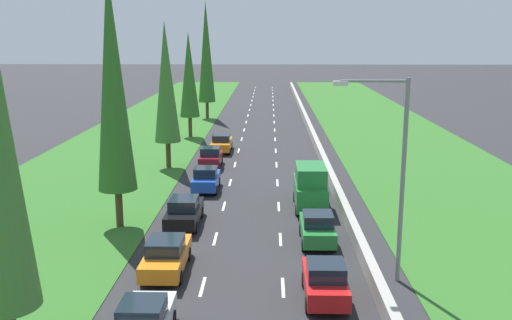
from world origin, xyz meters
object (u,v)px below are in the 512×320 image
Objects in this scene: blue_hatchback_left_lane at (206,179)px; orange_sedan_left_lane_seventh at (221,143)px; maroon_hatchback_left_lane at (211,157)px; poplar_tree_fourth at (189,75)px; red_hatchback_right_lane_third at (325,281)px; street_light_mast at (395,166)px; poplar_tree_second at (112,81)px; black_sedan_left_lane at (184,211)px; orange_sedan_left_lane at (166,255)px; green_van_right_lane at (310,187)px; poplar_tree_fifth at (206,52)px; green_hatchback_right_lane at (317,228)px; poplar_tree_third at (166,83)px.

blue_hatchback_left_lane is 0.87× the size of orange_sedan_left_lane_seventh.
maroon_hatchback_left_lane is 0.87× the size of orange_sedan_left_lane_seventh.
red_hatchback_right_lane_third is at bearing -74.38° from poplar_tree_fourth.
poplar_tree_second is at bearing 153.01° from street_light_mast.
poplar_tree_fourth is (-3.61, 14.30, 5.73)m from maroon_hatchback_left_lane.
black_sedan_left_lane is at bearing 127.36° from red_hatchback_right_lane_third.
orange_sedan_left_lane is 1.15× the size of maroon_hatchback_left_lane.
green_van_right_lane is (0.27, 12.78, 0.56)m from red_hatchback_right_lane_third.
poplar_tree_fifth is (-3.20, 42.74, 7.69)m from black_sedan_left_lane.
poplar_tree_fourth is at bearing 89.82° from poplar_tree_second.
poplar_tree_second is at bearing -90.61° from poplar_tree_fifth.
maroon_hatchback_left_lane is (-7.35, 17.52, 0.00)m from green_hatchback_right_lane.
poplar_tree_fourth is at bearing 105.62° from red_hatchback_right_lane_third.
orange_sedan_left_lane_seventh is at bearing 88.89° from black_sedan_left_lane.
orange_sedan_left_lane is 12.46m from green_van_right_lane.
street_light_mast is at bearing -69.23° from poplar_tree_fourth.
poplar_tree_second reaches higher than orange_sedan_left_lane_seventh.
street_light_mast is (3.07, 1.99, 4.40)m from red_hatchback_right_lane_third.
red_hatchback_right_lane_third is at bearing -91.90° from green_hatchback_right_lane.
orange_sedan_left_lane is 21.41m from maroon_hatchback_left_lane.
poplar_tree_second is 1.31× the size of poplar_tree_fourth.
maroon_hatchback_left_lane is at bearing 114.74° from street_light_mast.
maroon_hatchback_left_lane is (-0.09, 21.41, 0.02)m from orange_sedan_left_lane.
black_sedan_left_lane is 0.30× the size of poplar_tree_fifth.
red_hatchback_right_lane_third is 5.72m from street_light_mast.
black_sedan_left_lane is at bearing 159.23° from green_hatchback_right_lane.
poplar_tree_third is (0.25, 14.82, -1.31)m from poplar_tree_second.
orange_sedan_left_lane is 50.15m from poplar_tree_fifth.
red_hatchback_right_lane_third is 12.79m from green_van_right_lane.
maroon_hatchback_left_lane is 29.24m from poplar_tree_fifth.
maroon_hatchback_left_lane is at bearing 106.46° from red_hatchback_right_lane_third.
red_hatchback_right_lane_third is 0.87× the size of orange_sedan_left_lane_seventh.
green_van_right_lane is (7.44, 3.37, 0.59)m from black_sedan_left_lane.
green_hatchback_right_lane is 0.27× the size of poplar_tree_second.
poplar_tree_second is at bearing -100.69° from orange_sedan_left_lane_seventh.
orange_sedan_left_lane_seventh is at bearing -80.49° from poplar_tree_fifth.
green_van_right_lane reaches higher than black_sedan_left_lane.
green_hatchback_right_lane is 21.29m from poplar_tree_third.
poplar_tree_second reaches higher than black_sedan_left_lane.
poplar_tree_second is at bearing -90.98° from poplar_tree_third.
green_hatchback_right_lane and maroon_hatchback_left_lane have the same top height.
blue_hatchback_left_lane is 18.34m from street_light_mast.
green_van_right_lane is (6.99, -4.08, 0.56)m from blue_hatchback_left_lane.
green_van_right_lane reaches higher than blue_hatchback_left_lane.
street_light_mast reaches higher than orange_sedan_left_lane_seventh.
black_sedan_left_lane is 13.40m from street_light_mast.
green_hatchback_right_lane is (0.22, 6.60, 0.00)m from red_hatchback_right_lane_third.
orange_sedan_left_lane_seventh is 10.49m from poplar_tree_fourth.
red_hatchback_right_lane_third is 0.27× the size of poplar_tree_second.
green_hatchback_right_lane is at bearing -20.77° from black_sedan_left_lane.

